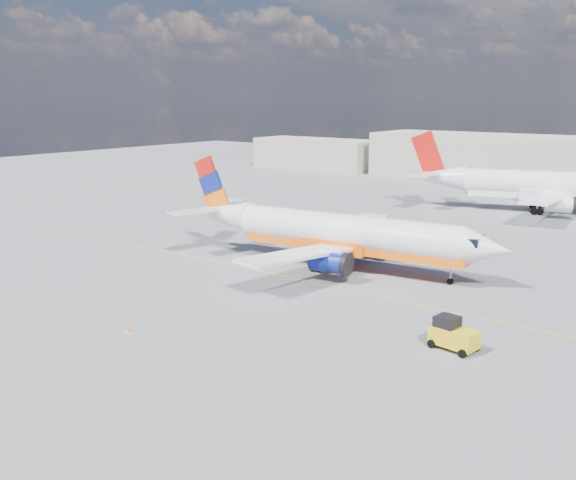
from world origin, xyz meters
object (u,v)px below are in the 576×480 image
Objects in this scene: main_jet at (338,233)px; traffic_cone at (128,328)px; second_jet at (546,186)px; gse_tug at (453,334)px.

traffic_cone is at bearing -101.57° from main_jet.
traffic_cone is (-7.88, -60.58, -3.15)m from second_jet.
second_jet is 11.56× the size of gse_tug.
main_jet is 10.45× the size of gse_tug.
second_jet is at bearing 109.02° from gse_tug.
main_jet is 0.90× the size of second_jet.
main_jet is 19.43m from gse_tug.
gse_tug is at bearing -98.01° from second_jet.
gse_tug is at bearing 29.65° from traffic_cone.
traffic_cone is (-1.83, -21.28, -2.81)m from main_jet.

